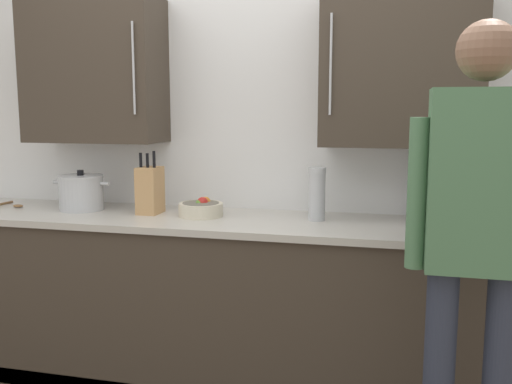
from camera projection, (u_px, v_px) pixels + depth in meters
back_wall_tiled at (245, 108)px, 3.12m from camera, size 3.92×0.44×2.81m
counter_unit at (231, 303)px, 2.98m from camera, size 3.52×0.64×0.91m
microwave_oven at (476, 198)px, 2.64m from camera, size 0.58×0.80×0.30m
stock_pot at (81, 192)px, 3.15m from camera, size 0.34×0.25×0.22m
wooden_spoon at (8, 205)px, 3.25m from camera, size 0.19×0.22×0.02m
fruit_bowl at (201, 208)px, 2.97m from camera, size 0.23×0.23×0.10m
thermos_flask at (317, 194)px, 2.84m from camera, size 0.09×0.09×0.27m
knife_block at (150, 190)px, 3.03m from camera, size 0.11×0.15×0.34m
person_figure at (476, 231)px, 1.93m from camera, size 0.44×0.58×1.76m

